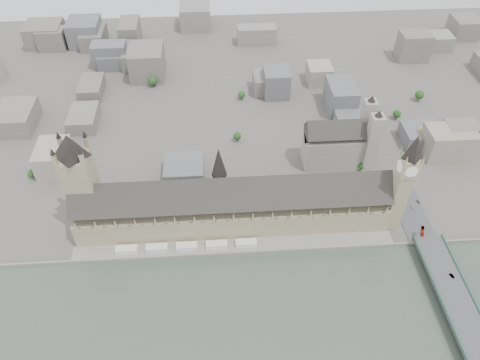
{
  "coord_description": "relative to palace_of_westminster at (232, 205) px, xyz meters",
  "views": [
    {
      "loc": [
        -11.97,
        -255.57,
        312.68
      ],
      "look_at": [
        7.98,
        40.75,
        32.17
      ],
      "focal_mm": 35.0,
      "sensor_mm": 36.0,
      "label": 1
    }
  ],
  "objects": [
    {
      "name": "palace_of_westminster",
      "position": [
        0.0,
        0.0,
        0.0
      ],
      "size": [
        265.0,
        40.73,
        55.44
      ],
      "color": "tan",
      "rests_on": "ground"
    },
    {
      "name": "embankment_wall",
      "position": [
        0.0,
        -34.7,
        -21.21
      ],
      "size": [
        600.0,
        1.5,
        3.0
      ],
      "primitive_type": "cube",
      "color": "gray",
      "rests_on": "ground"
    },
    {
      "name": "car_approach",
      "position": [
        167.28,
        4.34,
        -11.79
      ],
      "size": [
        2.96,
        4.88,
        1.32
      ],
      "primitive_type": "imported",
      "rotation": [
        0.0,
        0.0,
        0.26
      ],
      "color": "gray",
      "rests_on": "westminster_bridge"
    },
    {
      "name": "victoria_tower",
      "position": [
        -122.0,
        6.3,
        32.5
      ],
      "size": [
        30.0,
        30.0,
        100.0
      ],
      "color": "tan",
      "rests_on": "ground"
    },
    {
      "name": "river_terrace",
      "position": [
        0.0,
        -27.2,
        -21.71
      ],
      "size": [
        270.0,
        15.0,
        2.0
      ],
      "primitive_type": "cube",
      "color": "gray",
      "rests_on": "ground"
    },
    {
      "name": "elizabeth_tower",
      "position": [
        138.0,
        -11.7,
        35.38
      ],
      "size": [
        17.0,
        17.0,
        107.5
      ],
      "color": "tan",
      "rests_on": "ground"
    },
    {
      "name": "city_skyline_inland",
      "position": [
        0.0,
        225.3,
        -3.71
      ],
      "size": [
        720.0,
        360.0,
        38.0
      ],
      "primitive_type": null,
      "color": "gray",
      "rests_on": "ground"
    },
    {
      "name": "central_tower",
      "position": [
        -10.0,
        6.3,
        35.21
      ],
      "size": [
        13.0,
        13.0,
        48.0
      ],
      "color": "tan",
      "rests_on": "ground"
    },
    {
      "name": "westminster_bridge",
      "position": [
        162.0,
        -107.2,
        -17.58
      ],
      "size": [
        25.0,
        325.0,
        10.25
      ],
      "primitive_type": "cube",
      "color": "#474749",
      "rests_on": "ground"
    },
    {
      "name": "red_bus_north",
      "position": [
        158.41,
        -30.03,
        -10.98
      ],
      "size": [
        6.38,
        10.71,
        2.95
      ],
      "primitive_type": "imported",
      "rotation": [
        0.0,
        0.0,
        -0.4
      ],
      "color": "#B12F14",
      "rests_on": "westminster_bridge"
    },
    {
      "name": "ground",
      "position": [
        0.0,
        -19.7,
        -22.71
      ],
      "size": [
        900.0,
        900.0,
        0.0
      ],
      "primitive_type": "plane",
      "color": "#595651",
      "rests_on": "ground"
    },
    {
      "name": "park_trees",
      "position": [
        -10.0,
        40.3,
        -15.21
      ],
      "size": [
        110.0,
        30.0,
        15.0
      ],
      "primitive_type": null,
      "color": "#1F4619",
      "rests_on": "ground"
    },
    {
      "name": "terrace_tents",
      "position": [
        -40.0,
        -26.7,
        -18.71
      ],
      "size": [
        118.0,
        7.0,
        4.0
      ],
      "color": "white",
      "rests_on": "river_terrace"
    },
    {
      "name": "car_silver",
      "position": [
        165.82,
        -75.19,
        -11.72
      ],
      "size": [
        3.15,
        4.73,
        1.47
      ],
      "primitive_type": "imported",
      "rotation": [
        0.0,
        0.0,
        0.39
      ],
      "color": "gray",
      "rests_on": "westminster_bridge"
    },
    {
      "name": "westminster_abbey",
      "position": [
        110.92,
        75.3,
        2.38
      ],
      "size": [
        68.0,
        36.0,
        64.0
      ],
      "color": "gray",
      "rests_on": "ground"
    }
  ]
}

